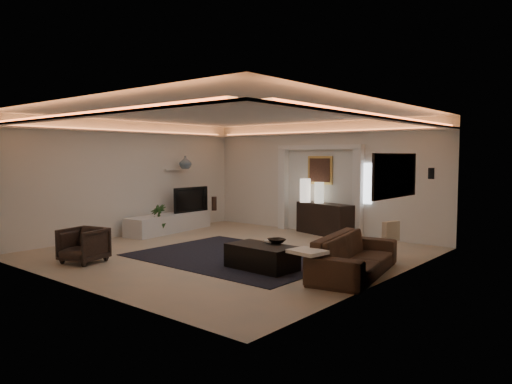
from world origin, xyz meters
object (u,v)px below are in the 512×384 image
Objects in this scene: console at (324,219)px; armchair at (83,245)px; coffee_table at (262,258)px; sofa at (354,255)px.

armchair is at bearing -92.24° from console.
console is at bearing 108.36° from coffee_table.
sofa is 5.04m from armchair.
sofa reaches higher than coffee_table.
coffee_table is at bearing -58.80° from console.
armchair reaches higher than coffee_table.
console is 6.01m from armchair.
armchair is at bearing 108.02° from sofa.
console is 0.70× the size of sofa.
console is 2.21× the size of armchair.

